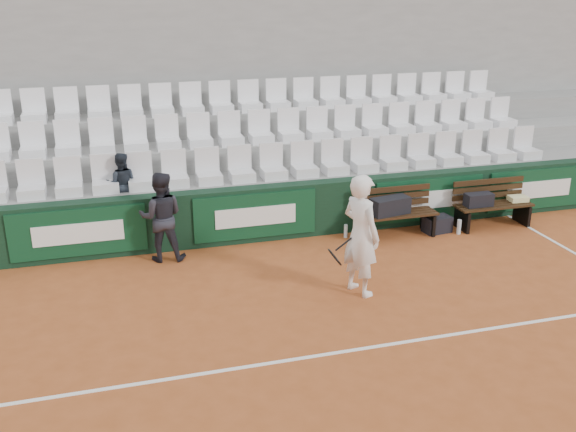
# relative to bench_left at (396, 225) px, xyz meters

# --- Properties ---
(ground) EXTENTS (80.00, 80.00, 0.00)m
(ground) POSITION_rel_bench_left_xyz_m (-2.36, -3.47, -0.23)
(ground) COLOR #A75125
(ground) RESTS_ON ground
(court_baseline) EXTENTS (18.00, 0.06, 0.01)m
(court_baseline) POSITION_rel_bench_left_xyz_m (-2.36, -3.47, -0.22)
(court_baseline) COLOR white
(court_baseline) RESTS_ON ground
(back_barrier) EXTENTS (18.00, 0.34, 1.00)m
(back_barrier) POSITION_rel_bench_left_xyz_m (-2.29, 0.53, 0.28)
(back_barrier) COLOR black
(back_barrier) RESTS_ON ground
(grandstand_tier_front) EXTENTS (18.00, 0.95, 1.00)m
(grandstand_tier_front) POSITION_rel_bench_left_xyz_m (-2.36, 1.16, 0.28)
(grandstand_tier_front) COLOR gray
(grandstand_tier_front) RESTS_ON ground
(grandstand_tier_mid) EXTENTS (18.00, 0.95, 1.45)m
(grandstand_tier_mid) POSITION_rel_bench_left_xyz_m (-2.36, 2.11, 0.50)
(grandstand_tier_mid) COLOR gray
(grandstand_tier_mid) RESTS_ON ground
(grandstand_tier_back) EXTENTS (18.00, 0.95, 1.90)m
(grandstand_tier_back) POSITION_rel_bench_left_xyz_m (-2.36, 3.06, 0.72)
(grandstand_tier_back) COLOR gray
(grandstand_tier_back) RESTS_ON ground
(grandstand_rear_wall) EXTENTS (18.00, 0.30, 4.40)m
(grandstand_rear_wall) POSITION_rel_bench_left_xyz_m (-2.36, 3.68, 1.98)
(grandstand_rear_wall) COLOR gray
(grandstand_rear_wall) RESTS_ON ground
(seat_row_front) EXTENTS (11.90, 0.44, 0.63)m
(seat_row_front) POSITION_rel_bench_left_xyz_m (-2.36, 0.98, 1.09)
(seat_row_front) COLOR silver
(seat_row_front) RESTS_ON grandstand_tier_front
(seat_row_mid) EXTENTS (11.90, 0.44, 0.63)m
(seat_row_mid) POSITION_rel_bench_left_xyz_m (-2.36, 1.93, 1.54)
(seat_row_mid) COLOR white
(seat_row_mid) RESTS_ON grandstand_tier_mid
(seat_row_back) EXTENTS (11.90, 0.44, 0.63)m
(seat_row_back) POSITION_rel_bench_left_xyz_m (-2.36, 2.88, 1.99)
(seat_row_back) COLOR white
(seat_row_back) RESTS_ON grandstand_tier_back
(bench_left) EXTENTS (1.50, 0.56, 0.45)m
(bench_left) POSITION_rel_bench_left_xyz_m (0.00, 0.00, 0.00)
(bench_left) COLOR #351F10
(bench_left) RESTS_ON ground
(bench_right) EXTENTS (1.50, 0.56, 0.45)m
(bench_right) POSITION_rel_bench_left_xyz_m (1.99, -0.04, 0.00)
(bench_right) COLOR #301E0E
(bench_right) RESTS_ON ground
(sports_bag_left) EXTENTS (0.77, 0.44, 0.31)m
(sports_bag_left) POSITION_rel_bench_left_xyz_m (-0.14, -0.00, 0.38)
(sports_bag_left) COLOR black
(sports_bag_left) RESTS_ON bench_left
(sports_bag_right) EXTENTS (0.53, 0.25, 0.24)m
(sports_bag_right) POSITION_rel_bench_left_xyz_m (1.65, -0.05, 0.35)
(sports_bag_right) COLOR black
(sports_bag_right) RESTS_ON bench_right
(towel) EXTENTS (0.36, 0.28, 0.10)m
(towel) POSITION_rel_bench_left_xyz_m (2.54, 0.00, 0.27)
(towel) COLOR beige
(towel) RESTS_ON bench_right
(sports_bag_ground) EXTENTS (0.54, 0.37, 0.31)m
(sports_bag_ground) POSITION_rel_bench_left_xyz_m (0.83, -0.02, -0.07)
(sports_bag_ground) COLOR black
(sports_bag_ground) RESTS_ON ground
(water_bottle_near) EXTENTS (0.07, 0.07, 0.25)m
(water_bottle_near) POSITION_rel_bench_left_xyz_m (-0.91, 0.18, -0.10)
(water_bottle_near) COLOR silver
(water_bottle_near) RESTS_ON ground
(water_bottle_far) EXTENTS (0.08, 0.08, 0.28)m
(water_bottle_far) POSITION_rel_bench_left_xyz_m (1.17, -0.22, -0.09)
(water_bottle_far) COLOR silver
(water_bottle_far) RESTS_ON ground
(tennis_player) EXTENTS (0.83, 0.79, 1.85)m
(tennis_player) POSITION_rel_bench_left_xyz_m (-1.50, -1.94, 0.70)
(tennis_player) COLOR white
(tennis_player) RESTS_ON ground
(ball_kid) EXTENTS (0.83, 0.70, 1.52)m
(ball_kid) POSITION_rel_bench_left_xyz_m (-4.22, 0.10, 0.54)
(ball_kid) COLOR black
(ball_kid) RESTS_ON ground
(spectator_c) EXTENTS (0.59, 0.49, 1.11)m
(spectator_c) POSITION_rel_bench_left_xyz_m (-4.79, 1.03, 1.33)
(spectator_c) COLOR #1D232C
(spectator_c) RESTS_ON grandstand_tier_front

